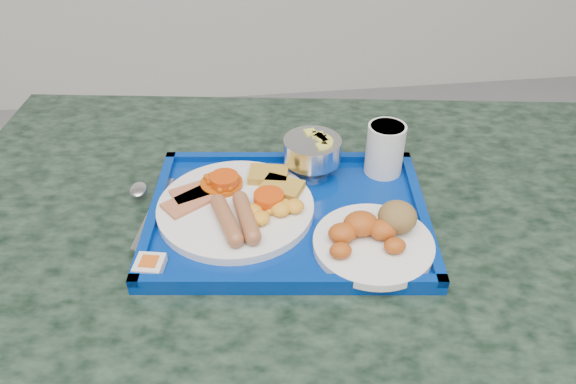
# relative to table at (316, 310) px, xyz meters

# --- Properties ---
(table) EXTENTS (1.31, 0.98, 0.75)m
(table) POSITION_rel_table_xyz_m (0.00, 0.00, 0.00)
(table) COLOR slate
(table) RESTS_ON floor
(tray) EXTENTS (0.45, 0.35, 0.02)m
(tray) POSITION_rel_table_xyz_m (-0.05, 0.01, 0.20)
(tray) COLOR navy
(tray) RESTS_ON table
(main_plate) EXTENTS (0.23, 0.23, 0.04)m
(main_plate) POSITION_rel_table_xyz_m (-0.12, 0.03, 0.22)
(main_plate) COLOR white
(main_plate) RESTS_ON tray
(bread_plate) EXTENTS (0.17, 0.17, 0.06)m
(bread_plate) POSITION_rel_table_xyz_m (0.06, -0.07, 0.22)
(bread_plate) COLOR white
(bread_plate) RESTS_ON tray
(fruit_bowl) EXTENTS (0.09, 0.09, 0.06)m
(fruit_bowl) POSITION_rel_table_xyz_m (0.01, 0.12, 0.25)
(fruit_bowl) COLOR silver
(fruit_bowl) RESTS_ON tray
(juice_cup) EXTENTS (0.06, 0.06, 0.09)m
(juice_cup) POSITION_rel_table_xyz_m (0.12, 0.10, 0.25)
(juice_cup) COLOR silver
(juice_cup) RESTS_ON tray
(spoon) EXTENTS (0.05, 0.16, 0.01)m
(spoon) POSITION_rel_table_xyz_m (-0.27, 0.07, 0.21)
(spoon) COLOR silver
(spoon) RESTS_ON tray
(knife) EXTENTS (0.05, 0.17, 0.00)m
(knife) POSITION_rel_table_xyz_m (-0.24, 0.04, 0.21)
(knife) COLOR silver
(knife) RESTS_ON tray
(jam_packet) EXTENTS (0.04, 0.04, 0.01)m
(jam_packet) POSITION_rel_table_xyz_m (-0.24, -0.08, 0.21)
(jam_packet) COLOR silver
(jam_packet) RESTS_ON tray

